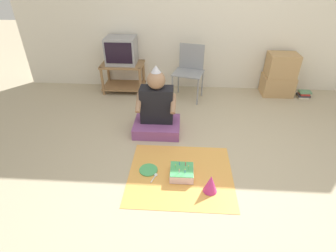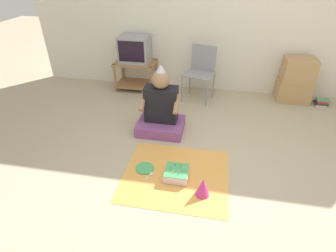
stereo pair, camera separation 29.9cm
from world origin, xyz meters
name	(u,v)px [view 1 (the left image)]	position (x,y,z in m)	size (l,w,h in m)	color
ground_plane	(217,173)	(0.00, 0.00, 0.00)	(16.00, 16.00, 0.00)	tan
wall_back	(211,11)	(0.00, 2.30, 1.27)	(6.40, 0.06, 2.55)	silver
tv_stand	(123,75)	(-1.43, 2.04, 0.29)	(0.70, 0.46, 0.49)	#997047
tv	(121,51)	(-1.43, 2.05, 0.70)	(0.48, 0.40, 0.43)	#99999E
folding_chair	(190,68)	(-0.31, 1.87, 0.50)	(0.54, 0.49, 0.85)	gray
cardboard_box_stack	(279,75)	(1.19, 2.06, 0.34)	(0.50, 0.36, 0.70)	tan
book_pile	(304,94)	(1.61, 1.94, 0.06)	(0.20, 0.15, 0.12)	beige
person_seated	(157,111)	(-0.73, 0.81, 0.30)	(0.60, 0.48, 0.90)	#8C4C8C
party_cloth	(181,174)	(-0.39, -0.05, 0.00)	(1.11, 0.99, 0.01)	#EFA84C
birthday_cake	(182,172)	(-0.38, -0.08, 0.05)	(0.25, 0.25, 0.15)	silver
party_hat_blue	(211,184)	(-0.10, -0.27, 0.10)	(0.14, 0.14, 0.20)	#CC338C
paper_plate	(148,170)	(-0.75, -0.01, 0.01)	(0.20, 0.20, 0.01)	#4CB266
plastic_spoon_near	(155,176)	(-0.66, -0.10, 0.01)	(0.06, 0.14, 0.01)	white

